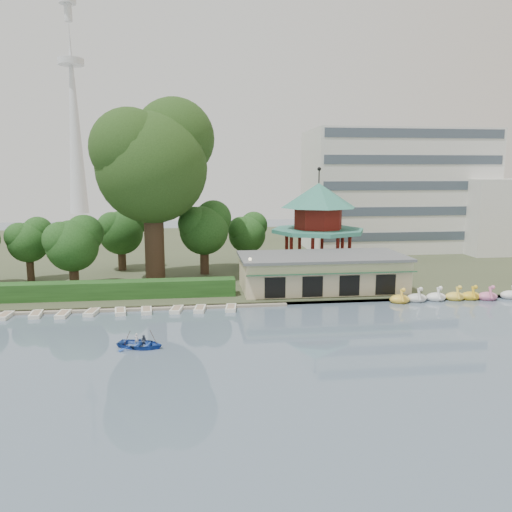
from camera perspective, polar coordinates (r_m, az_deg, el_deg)
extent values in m
plane|color=slate|center=(35.00, 0.40, -13.12)|extent=(220.00, 220.00, 0.00)
cube|color=#424930|center=(85.17, -4.16, 0.56)|extent=(220.00, 70.00, 0.40)
cube|color=gray|center=(51.27, -2.13, -5.53)|extent=(220.00, 0.60, 0.30)
cube|color=gray|center=(51.59, -15.59, -5.82)|extent=(34.00, 1.60, 0.24)
cube|color=beige|center=(56.99, 7.51, -1.95)|extent=(18.00, 8.00, 3.60)
cube|color=#595B5E|center=(56.64, 7.55, -0.01)|extent=(18.60, 8.60, 0.30)
cube|color=#194C2D|center=(52.77, 8.70, -2.02)|extent=(18.00, 1.59, 0.45)
cylinder|color=beige|center=(67.21, 7.00, -1.22)|extent=(10.40, 10.40, 1.20)
cylinder|color=#327C69|center=(66.48, 7.09, 2.89)|extent=(12.40, 12.40, 0.50)
cylinder|color=maroon|center=(66.31, 7.12, 4.31)|extent=(6.40, 6.40, 2.80)
cone|color=#327C69|center=(66.11, 7.17, 6.90)|extent=(10.00, 10.00, 3.20)
cylinder|color=black|center=(66.04, 7.22, 9.06)|extent=(0.16, 0.16, 1.80)
cube|color=silver|center=(88.93, 15.67, 7.22)|extent=(30.00, 14.00, 20.00)
cube|color=silver|center=(91.39, 26.35, 4.13)|extent=(14.00, 10.00, 12.00)
cone|color=silver|center=(176.89, -20.04, 14.37)|extent=(6.00, 6.00, 60.00)
cylinder|color=silver|center=(179.46, -20.39, 20.09)|extent=(8.00, 8.00, 2.00)
cylinder|color=silver|center=(183.77, -20.75, 25.59)|extent=(5.20, 5.20, 1.60)
cube|color=#224C1B|center=(54.98, -18.25, -3.74)|extent=(30.00, 2.00, 1.80)
cylinder|color=black|center=(52.52, -0.68, -2.63)|extent=(0.12, 0.12, 4.00)
sphere|color=beige|center=(52.12, -0.68, -0.37)|extent=(0.36, 0.36, 0.36)
cylinder|color=#3A281C|center=(60.69, -11.56, 2.16)|extent=(2.32, 2.32, 10.94)
sphere|color=#254317|center=(60.21, -11.82, 9.82)|extent=(12.91, 12.91, 12.91)
sphere|color=#254317|center=(62.12, -9.35, 13.11)|extent=(9.68, 9.68, 9.68)
sphere|color=#254317|center=(59.20, -14.22, 11.86)|extent=(9.04, 9.04, 9.04)
cylinder|color=#3A281C|center=(60.66, -20.10, -1.60)|extent=(1.05, 1.05, 3.91)
sphere|color=#224C1B|center=(60.20, -20.25, 1.10)|extent=(5.85, 5.85, 5.85)
sphere|color=#224C1B|center=(60.63, -19.06, 2.42)|extent=(4.39, 4.39, 4.39)
sphere|color=#224C1B|center=(59.78, -21.38, 1.73)|extent=(4.10, 4.10, 4.10)
cylinder|color=#3A281C|center=(66.05, -24.40, -1.03)|extent=(0.86, 0.86, 3.85)
sphere|color=#224C1B|center=(65.62, -24.57, 1.42)|extent=(4.79, 4.79, 4.79)
sphere|color=#224C1B|center=(65.88, -23.67, 2.59)|extent=(3.59, 3.59, 3.59)
sphere|color=#224C1B|center=(65.34, -25.45, 2.01)|extent=(3.35, 3.35, 3.35)
cylinder|color=#3A281C|center=(64.93, -5.91, -0.06)|extent=(1.13, 1.13, 4.59)
sphere|color=#224C1B|center=(64.46, -5.97, 2.93)|extent=(6.27, 6.27, 6.27)
sphere|color=#224C1B|center=(65.28, -4.90, 4.32)|extent=(4.70, 4.70, 4.70)
sphere|color=#224C1B|center=(63.72, -6.96, 3.66)|extent=(4.39, 4.39, 4.39)
cylinder|color=#3A281C|center=(69.32, -1.02, 0.23)|extent=(0.92, 0.92, 3.69)
sphere|color=#224C1B|center=(68.93, -1.02, 2.47)|extent=(5.12, 5.12, 5.12)
sphere|color=#224C1B|center=(69.67, -0.25, 3.52)|extent=(3.84, 3.84, 3.84)
sphere|color=#224C1B|center=(68.25, -1.73, 3.02)|extent=(3.59, 3.59, 3.59)
cylinder|color=#3A281C|center=(69.60, -15.07, 0.10)|extent=(1.05, 1.05, 4.09)
sphere|color=#224C1B|center=(69.18, -15.18, 2.58)|extent=(5.83, 5.83, 5.83)
sphere|color=#224C1B|center=(69.75, -14.18, 3.76)|extent=(4.37, 4.37, 4.37)
sphere|color=#224C1B|center=(68.67, -16.12, 3.17)|extent=(4.08, 4.08, 4.08)
ellipsoid|color=yellow|center=(54.48, 16.09, -4.78)|extent=(2.16, 1.44, 0.99)
cylinder|color=yellow|center=(53.86, 16.35, -4.35)|extent=(0.26, 0.79, 1.29)
sphere|color=yellow|center=(53.44, 16.51, -3.75)|extent=(0.44, 0.44, 0.44)
ellipsoid|color=silver|center=(55.46, 17.88, -4.62)|extent=(2.16, 1.44, 0.99)
cylinder|color=silver|center=(54.85, 18.15, -4.20)|extent=(0.26, 0.79, 1.29)
sphere|color=silver|center=(54.44, 18.32, -3.60)|extent=(0.44, 0.44, 0.44)
ellipsoid|color=white|center=(56.58, 19.88, -4.45)|extent=(2.16, 1.44, 0.99)
cylinder|color=white|center=(55.98, 20.17, -4.03)|extent=(0.26, 0.79, 1.29)
sphere|color=white|center=(55.58, 20.34, -3.45)|extent=(0.44, 0.44, 0.44)
ellipsoid|color=yellow|center=(57.56, 21.79, -4.33)|extent=(2.16, 1.44, 0.99)
cylinder|color=yellow|center=(56.97, 22.09, -3.92)|extent=(0.26, 0.79, 1.29)
sphere|color=yellow|center=(56.58, 22.27, -3.35)|extent=(0.44, 0.44, 0.44)
ellipsoid|color=gold|center=(58.39, 23.30, -4.24)|extent=(2.16, 1.44, 0.99)
cylinder|color=gold|center=(57.81, 23.61, -3.83)|extent=(0.26, 0.79, 1.29)
sphere|color=gold|center=(57.42, 23.81, -3.27)|extent=(0.44, 0.44, 0.44)
ellipsoid|color=#D3709A|center=(59.00, 24.93, -4.22)|extent=(2.16, 1.44, 0.99)
cylinder|color=#D3709A|center=(58.43, 25.26, -3.81)|extent=(0.26, 0.79, 1.29)
sphere|color=#D3709A|center=(58.05, 25.46, -3.25)|extent=(0.44, 0.44, 0.44)
ellipsoid|color=white|center=(60.74, 27.04, -4.00)|extent=(2.16, 1.44, 0.99)
cube|color=silver|center=(52.70, -26.77, -6.12)|extent=(1.09, 2.34, 0.36)
cube|color=silver|center=(51.93, -23.84, -6.13)|extent=(1.21, 2.38, 0.36)
cube|color=silver|center=(51.04, -21.18, -6.22)|extent=(1.11, 2.34, 0.36)
cube|color=silver|center=(50.81, -18.25, -6.12)|extent=(1.32, 2.42, 0.36)
cube|color=silver|center=(50.28, -15.25, -6.14)|extent=(1.34, 2.43, 0.36)
cube|color=silver|center=(50.05, -12.41, -6.09)|extent=(1.21, 2.38, 0.36)
cube|color=silver|center=(49.83, -9.06, -6.06)|extent=(1.36, 2.43, 0.36)
cube|color=silver|center=(49.74, -6.42, -6.02)|extent=(1.30, 2.41, 0.36)
cube|color=silver|center=(49.83, -2.88, -5.94)|extent=(1.29, 2.41, 0.36)
imported|color=#234BAF|center=(40.35, -13.08, -9.44)|extent=(5.97, 5.08, 1.05)
imported|color=silver|center=(40.55, -13.49, -9.26)|extent=(0.42, 0.35, 0.99)
imported|color=#363E4D|center=(40.12, -12.68, -9.46)|extent=(0.56, 0.50, 0.96)
cylinder|color=#3A281C|center=(40.56, -14.78, -9.68)|extent=(0.94, 0.29, 2.01)
cylinder|color=#3A281C|center=(40.30, -11.35, -9.67)|extent=(0.94, 0.29, 2.01)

